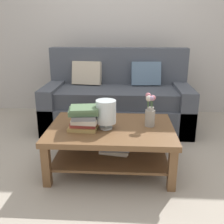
# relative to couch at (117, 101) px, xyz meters

# --- Properties ---
(ground_plane) EXTENTS (10.00, 10.00, 0.00)m
(ground_plane) POSITION_rel_couch_xyz_m (-0.04, -0.88, -0.36)
(ground_plane) COLOR #ADA393
(back_wall) EXTENTS (6.40, 0.12, 2.70)m
(back_wall) POSITION_rel_couch_xyz_m (-0.04, 0.77, 0.99)
(back_wall) COLOR #BCB7B2
(back_wall) RESTS_ON ground
(couch) EXTENTS (1.94, 0.90, 1.06)m
(couch) POSITION_rel_couch_xyz_m (0.00, 0.00, 0.00)
(couch) COLOR #474C56
(couch) RESTS_ON ground
(coffee_table) EXTENTS (1.19, 0.83, 0.43)m
(coffee_table) POSITION_rel_couch_xyz_m (-0.01, -1.16, -0.05)
(coffee_table) COLOR brown
(coffee_table) RESTS_ON ground
(book_stack_main) EXTENTS (0.30, 0.26, 0.21)m
(book_stack_main) POSITION_rel_couch_xyz_m (-0.26, -1.22, 0.18)
(book_stack_main) COLOR tan
(book_stack_main) RESTS_ON coffee_table
(glass_hurricane_vase) EXTENTS (0.19, 0.19, 0.27)m
(glass_hurricane_vase) POSITION_rel_couch_xyz_m (-0.06, -1.20, 0.22)
(glass_hurricane_vase) COLOR silver
(glass_hurricane_vase) RESTS_ON coffee_table
(flower_pitcher) EXTENTS (0.10, 0.10, 0.32)m
(flower_pitcher) POSITION_rel_couch_xyz_m (0.35, -1.11, 0.21)
(flower_pitcher) COLOR #9E998E
(flower_pitcher) RESTS_ON coffee_table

